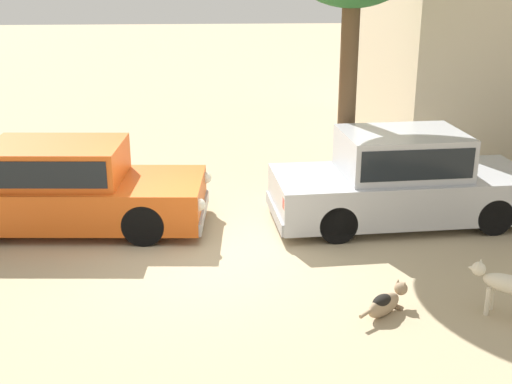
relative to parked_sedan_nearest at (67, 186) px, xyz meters
The scene contains 5 objects.
ground_plane 2.78m from the parked_sedan_nearest, 27.50° to the right, with size 80.00×80.00×0.00m, color tan.
parked_sedan_nearest is the anchor object (origin of this frame).
parked_sedan_second 5.61m from the parked_sedan_nearest, ahead, with size 4.58×2.02×1.57m.
stray_dog_spotted 5.66m from the parked_sedan_nearest, 35.56° to the right, with size 0.79×0.67×0.36m.
stray_dog_tan 6.93m from the parked_sedan_nearest, 29.52° to the right, with size 0.85×0.73×0.68m.
Camera 1 is at (0.09, -9.43, 4.23)m, focal length 46.97 mm.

